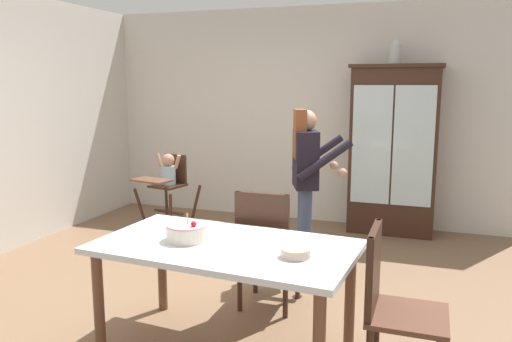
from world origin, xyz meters
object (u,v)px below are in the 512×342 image
(dining_chair_right_end, at_px, (390,298))
(dining_chair_far_side, at_px, (266,242))
(dining_table, at_px, (225,257))
(china_cabinet, at_px, (393,150))
(adult_person, at_px, (306,171))
(ceramic_vase, at_px, (395,54))
(high_chair_with_toddler, at_px, (168,179))
(birthday_cake, at_px, (188,232))
(serving_bowl, at_px, (296,252))

(dining_chair_right_end, bearing_deg, dining_chair_far_side, 52.89)
(dining_chair_far_side, bearing_deg, dining_table, 85.15)
(china_cabinet, bearing_deg, adult_person, -111.65)
(adult_person, relative_size, dining_chair_far_side, 1.59)
(china_cabinet, xyz_separation_m, ceramic_vase, (-0.03, 0.00, 1.10))
(high_chair_with_toddler, xyz_separation_m, birthday_cake, (1.42, -2.28, 0.14))
(dining_table, height_order, serving_bowl, serving_bowl)
(serving_bowl, height_order, dining_chair_far_side, dining_chair_far_side)
(birthday_cake, bearing_deg, dining_table, 1.85)
(high_chair_with_toddler, bearing_deg, china_cabinet, 31.64)
(china_cabinet, xyz_separation_m, serving_bowl, (-0.30, -3.27, -0.22))
(dining_chair_far_side, bearing_deg, china_cabinet, -106.70)
(ceramic_vase, relative_size, high_chair_with_toddler, 0.28)
(china_cabinet, bearing_deg, high_chair_with_toddler, -160.07)
(dining_table, height_order, dining_chair_right_end, dining_chair_right_end)
(high_chair_with_toddler, relative_size, dining_table, 0.55)
(ceramic_vase, relative_size, dining_chair_far_side, 0.28)
(high_chair_with_toddler, height_order, birthday_cake, high_chair_with_toddler)
(high_chair_with_toddler, bearing_deg, serving_bowl, -35.66)
(dining_table, distance_m, dining_chair_right_end, 1.05)
(ceramic_vase, relative_size, adult_person, 0.18)
(ceramic_vase, xyz_separation_m, birthday_cake, (-1.03, -3.19, -1.30))
(dining_table, bearing_deg, adult_person, 84.39)
(ceramic_vase, xyz_separation_m, dining_table, (-0.76, -3.18, -1.44))
(ceramic_vase, distance_m, adult_person, 2.07)
(adult_person, relative_size, serving_bowl, 8.50)
(adult_person, bearing_deg, birthday_cake, 143.50)
(ceramic_vase, height_order, dining_chair_far_side, ceramic_vase)
(high_chair_with_toddler, bearing_deg, adult_person, -9.84)
(high_chair_with_toddler, height_order, dining_chair_far_side, dining_chair_far_side)
(high_chair_with_toddler, height_order, dining_table, high_chair_with_toddler)
(serving_bowl, distance_m, dining_chair_far_side, 0.90)
(adult_person, xyz_separation_m, dining_table, (-0.15, -1.55, -0.32))
(high_chair_with_toddler, xyz_separation_m, dining_table, (1.68, -2.27, -0.00))
(china_cabinet, xyz_separation_m, dining_chair_right_end, (0.25, -3.25, -0.44))
(birthday_cake, bearing_deg, adult_person, 75.05)
(china_cabinet, relative_size, high_chair_with_toddler, 2.08)
(dining_table, bearing_deg, birthday_cake, -178.15)
(serving_bowl, bearing_deg, dining_chair_far_side, 119.89)
(dining_chair_right_end, bearing_deg, ceramic_vase, 5.01)
(dining_table, bearing_deg, dining_chair_right_end, -4.42)
(birthday_cake, xyz_separation_m, serving_bowl, (0.76, -0.08, -0.03))
(dining_table, height_order, dining_chair_far_side, dining_chair_far_side)
(ceramic_vase, height_order, birthday_cake, ceramic_vase)
(dining_table, bearing_deg, china_cabinet, 75.90)
(china_cabinet, relative_size, serving_bowl, 10.95)
(adult_person, height_order, serving_bowl, adult_person)
(china_cabinet, height_order, birthday_cake, china_cabinet)
(adult_person, xyz_separation_m, serving_bowl, (0.34, -1.64, -0.20))
(ceramic_vase, bearing_deg, china_cabinet, -6.23)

